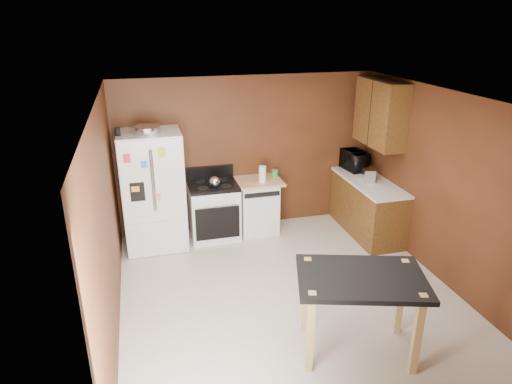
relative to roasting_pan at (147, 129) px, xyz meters
name	(u,v)px	position (x,y,z in m)	size (l,w,h in m)	color
floor	(290,296)	(1.56, -1.83, -1.85)	(4.50, 4.50, 0.00)	beige
ceiling	(296,100)	(1.56, -1.83, 0.65)	(4.50, 4.50, 0.00)	white
wall_back	(248,154)	(1.56, 0.42, -0.60)	(4.20, 4.20, 0.00)	#582A17
wall_front	(392,323)	(1.56, -4.08, -0.60)	(4.20, 4.20, 0.00)	#582A17
wall_left	(107,226)	(-0.54, -1.83, -0.60)	(4.50, 4.50, 0.00)	#582A17
wall_right	(447,190)	(3.66, -1.83, -0.60)	(4.50, 4.50, 0.00)	#582A17
roasting_pan	(147,129)	(0.00, 0.00, 0.00)	(0.38, 0.38, 0.09)	silver
pen_cup	(118,132)	(-0.40, -0.08, 0.01)	(0.07, 0.07, 0.11)	black
kettle	(215,182)	(0.93, -0.04, -0.86)	(0.17, 0.17, 0.17)	silver
paper_towel	(262,174)	(1.70, 0.01, -0.82)	(0.11, 0.11, 0.26)	white
green_canister	(275,173)	(1.96, 0.21, -0.90)	(0.11, 0.11, 0.12)	#39944D
toaster	(368,175)	(3.33, -0.37, -0.85)	(0.17, 0.28, 0.20)	silver
microwave	(353,160)	(3.36, 0.24, -0.80)	(0.54, 0.37, 0.30)	black
refrigerator	(153,191)	(0.01, 0.04, -0.95)	(0.90, 0.80, 1.80)	white
gas_range	(214,210)	(0.92, 0.10, -1.39)	(0.76, 0.68, 1.10)	white
dishwasher	(257,205)	(1.64, 0.12, -1.39)	(0.78, 0.63, 0.89)	white
right_cabinets	(371,179)	(3.40, -0.35, -0.94)	(0.63, 1.58, 2.45)	brown
island	(361,288)	(1.92, -2.94, -1.07)	(1.47, 1.19, 0.92)	black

